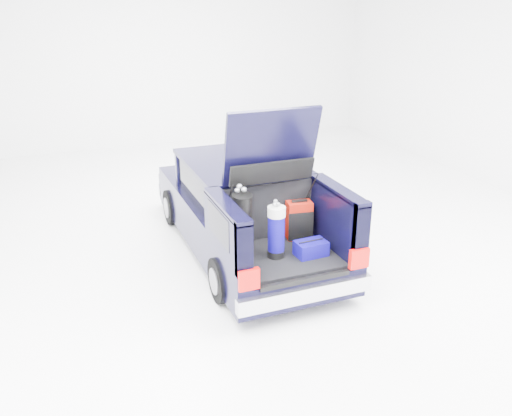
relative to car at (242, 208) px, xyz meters
name	(u,v)px	position (x,y,z in m)	size (l,w,h in m)	color
ground	(245,249)	(0.00, -0.11, -0.67)	(14.00, 14.00, 0.00)	white
car	(242,208)	(0.00, 0.00, 0.00)	(1.87, 4.65, 2.47)	black
red_suitcase	(299,220)	(0.42, -1.19, 0.20)	(0.37, 0.27, 0.57)	maroon
black_golf_bag	(241,223)	(-0.50, -1.36, 0.35)	(0.27, 0.36, 0.95)	black
blue_golf_bag	(276,231)	(-0.11, -1.61, 0.28)	(0.29, 0.29, 0.79)	black
blue_duffel	(311,248)	(0.33, -1.74, 0.03)	(0.42, 0.29, 0.21)	#0B0467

